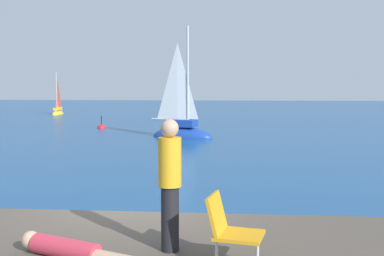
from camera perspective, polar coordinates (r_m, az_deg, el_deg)
name	(u,v)px	position (r m, az deg, el deg)	size (l,w,h in m)	color
ground_plane	(130,253)	(8.63, -7.41, -14.71)	(160.00, 160.00, 0.00)	navy
boulder_inland	(120,254)	(8.63, -8.62, -14.71)	(1.07, 0.86, 0.59)	brown
sailboat_near	(182,131)	(26.27, -1.21, -0.37)	(3.73, 2.20, 6.72)	#193D99
sailboat_far	(58,112)	(48.41, -15.84, 1.87)	(0.86, 2.49, 4.60)	yellow
person_sunbather	(74,251)	(5.83, -14.01, -14.12)	(1.67, 0.81, 0.25)	#DB384C
person_standing	(170,181)	(5.78, -2.68, -6.41)	(0.28, 0.28, 1.62)	black
beach_chair	(229,226)	(5.46, 4.48, -11.72)	(0.68, 0.60, 0.80)	orange
marker_buoy	(102,128)	(32.42, -10.83, -0.03)	(0.56, 0.56, 1.13)	red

